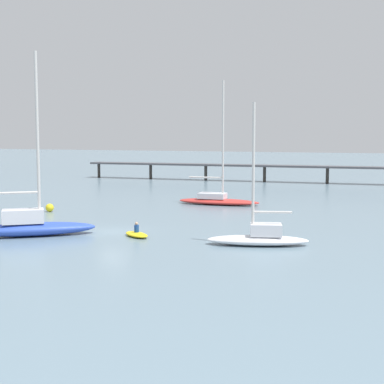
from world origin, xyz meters
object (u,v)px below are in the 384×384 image
dinghy_yellow (137,234)px  sailboat_blue (32,224)px  sailboat_red (218,198)px  sailboat_white (259,236)px  pier (355,159)px  mooring_buoy_near (50,208)px

dinghy_yellow → sailboat_blue: bearing=-161.9°
sailboat_red → sailboat_white: size_ratio=1.36×
sailboat_white → dinghy_yellow: bearing=-179.2°
sailboat_red → dinghy_yellow: bearing=-88.6°
pier → sailboat_red: bearing=-110.4°
pier → sailboat_blue: bearing=-108.9°
pier → dinghy_yellow: size_ratio=21.31×
pier → sailboat_white: size_ratio=6.21×
sailboat_red → sailboat_blue: (-7.20, -23.73, 0.21)m
sailboat_blue → mooring_buoy_near: size_ratio=17.05×
sailboat_white → mooring_buoy_near: sailboat_white is taller
sailboat_blue → sailboat_white: 17.50m
pier → sailboat_red: (-11.82, -31.84, -3.20)m
pier → mooring_buoy_near: pier is taller
mooring_buoy_near → pier: bearing=59.4°
dinghy_yellow → mooring_buoy_near: size_ratio=3.54×
sailboat_red → sailboat_blue: 24.80m
sailboat_blue → mooring_buoy_near: bearing=119.3°
dinghy_yellow → sailboat_white: bearing=0.8°
sailboat_white → mooring_buoy_near: 25.80m
sailboat_red → dinghy_yellow: sailboat_red is taller
pier → mooring_buoy_near: bearing=-120.6°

